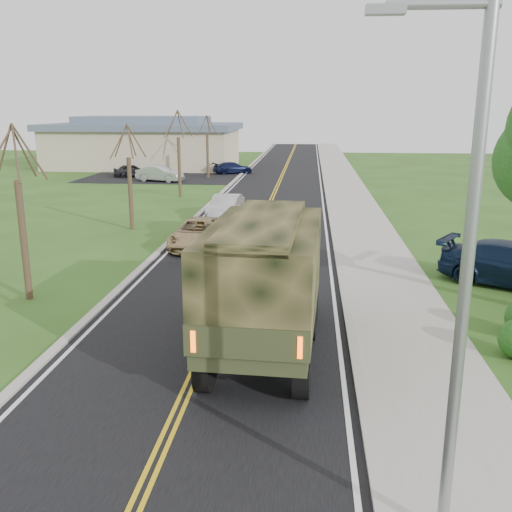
# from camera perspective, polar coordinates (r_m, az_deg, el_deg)

# --- Properties ---
(ground) EXTENTS (160.00, 160.00, 0.00)m
(ground) POSITION_cam_1_polar(r_m,az_deg,el_deg) (10.96, -11.44, -22.47)
(ground) COLOR #2E4B19
(ground) RESTS_ON ground
(road) EXTENTS (8.00, 120.00, 0.01)m
(road) POSITION_cam_1_polar(r_m,az_deg,el_deg) (48.84, 2.10, 6.88)
(road) COLOR black
(road) RESTS_ON ground
(curb_right) EXTENTS (0.30, 120.00, 0.12)m
(curb_right) POSITION_cam_1_polar(r_m,az_deg,el_deg) (48.78, 7.01, 6.84)
(curb_right) COLOR #9E998E
(curb_right) RESTS_ON ground
(sidewalk_right) EXTENTS (3.20, 120.00, 0.10)m
(sidewalk_right) POSITION_cam_1_polar(r_m,az_deg,el_deg) (48.86, 9.07, 6.77)
(sidewalk_right) COLOR #9E998E
(sidewalk_right) RESTS_ON ground
(curb_left) EXTENTS (0.30, 120.00, 0.10)m
(curb_left) POSITION_cam_1_polar(r_m,az_deg,el_deg) (49.25, -2.76, 6.99)
(curb_left) COLOR #9E998E
(curb_left) RESTS_ON ground
(street_light) EXTENTS (1.65, 0.22, 8.00)m
(street_light) POSITION_cam_1_polar(r_m,az_deg,el_deg) (8.37, 19.70, -0.99)
(street_light) COLOR gray
(street_light) RESTS_ON ground
(bare_tree_a) EXTENTS (1.93, 2.26, 6.08)m
(bare_tree_a) POSITION_cam_1_polar(r_m,az_deg,el_deg) (21.15, -22.35, 2.78)
(bare_tree_a) COLOR #38281C
(bare_tree_a) RESTS_ON ground
(bare_tree_b) EXTENTS (1.83, 2.14, 5.73)m
(bare_tree_b) POSITION_cam_1_polar(r_m,az_deg,el_deg) (32.13, -12.49, 6.96)
(bare_tree_b) COLOR #38281C
(bare_tree_b) RESTS_ON ground
(bare_tree_c) EXTENTS (2.04, 2.39, 6.42)m
(bare_tree_c) POSITION_cam_1_polar(r_m,az_deg,el_deg) (43.61, -7.70, 9.50)
(bare_tree_c) COLOR #38281C
(bare_tree_c) RESTS_ON ground
(bare_tree_d) EXTENTS (1.88, 2.20, 5.91)m
(bare_tree_d) POSITION_cam_1_polar(r_m,az_deg,el_deg) (55.35, -4.87, 10.40)
(bare_tree_d) COLOR #38281C
(bare_tree_d) RESTS_ON ground
(commercial_building) EXTENTS (25.50, 21.50, 5.65)m
(commercial_building) POSITION_cam_1_polar(r_m,az_deg,el_deg) (67.10, -11.05, 11.03)
(commercial_building) COLOR tan
(commercial_building) RESTS_ON ground
(military_truck) EXTENTS (3.02, 7.85, 3.86)m
(military_truck) POSITION_cam_1_polar(r_m,az_deg,el_deg) (15.46, 1.08, -1.74)
(military_truck) COLOR black
(military_truck) RESTS_ON ground
(suv_champagne) EXTENTS (2.36, 4.96, 1.37)m
(suv_champagne) POSITION_cam_1_polar(r_m,az_deg,el_deg) (27.71, -5.73, 2.29)
(suv_champagne) COLOR tan
(suv_champagne) RESTS_ON ground
(sedan_silver) EXTENTS (1.85, 4.51, 1.45)m
(sedan_silver) POSITION_cam_1_polar(r_m,az_deg,el_deg) (34.66, -3.05, 4.90)
(sedan_silver) COLOR #BCBCC1
(sedan_silver) RESTS_ON ground
(lot_car_dark) EXTENTS (3.92, 2.84, 1.24)m
(lot_car_dark) POSITION_cam_1_polar(r_m,az_deg,el_deg) (57.60, -12.27, 8.36)
(lot_car_dark) COLOR black
(lot_car_dark) RESTS_ON ground
(lot_car_silver) EXTENTS (4.59, 2.52, 1.43)m
(lot_car_silver) POSITION_cam_1_polar(r_m,az_deg,el_deg) (53.38, -9.59, 8.12)
(lot_car_silver) COLOR #B0B0B5
(lot_car_silver) RESTS_ON ground
(lot_car_navy) EXTENTS (4.39, 3.21, 1.18)m
(lot_car_navy) POSITION_cam_1_polar(r_m,az_deg,el_deg) (59.16, -2.32, 8.80)
(lot_car_navy) COLOR black
(lot_car_navy) RESTS_ON ground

